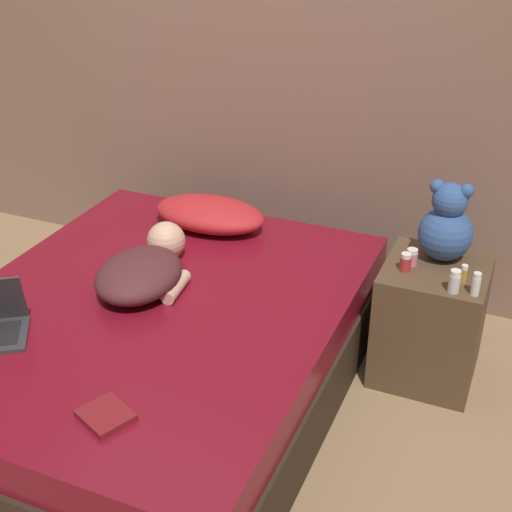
% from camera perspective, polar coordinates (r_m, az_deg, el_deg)
% --- Properties ---
extents(ground_plane, '(12.00, 12.00, 0.00)m').
position_cam_1_polar(ground_plane, '(3.38, -7.82, -10.63)').
color(ground_plane, '#937551').
extents(wall_back, '(8.00, 0.06, 2.60)m').
position_cam_1_polar(wall_back, '(3.86, 0.82, 16.34)').
color(wall_back, '#846656').
rests_on(wall_back, ground_plane).
extents(bed, '(1.62, 2.02, 0.49)m').
position_cam_1_polar(bed, '(3.23, -8.10, -7.33)').
color(bed, '#2D2319').
rests_on(bed, ground_plane).
extents(nightstand, '(0.46, 0.47, 0.57)m').
position_cam_1_polar(nightstand, '(3.40, 13.75, -5.08)').
color(nightstand, brown).
rests_on(nightstand, ground_plane).
extents(pillow, '(0.59, 0.34, 0.15)m').
position_cam_1_polar(pillow, '(3.67, -3.74, 3.39)').
color(pillow, red).
rests_on(pillow, bed).
extents(person_lying, '(0.41, 0.65, 0.18)m').
position_cam_1_polar(person_lying, '(3.19, -8.87, -0.98)').
color(person_lying, '#4C2328').
rests_on(person_lying, bed).
extents(teddy_bear, '(0.24, 0.24, 0.37)m').
position_cam_1_polar(teddy_bear, '(3.26, 15.00, 2.35)').
color(teddy_bear, '#335693').
rests_on(teddy_bear, nightstand).
extents(bottle_red, '(0.05, 0.05, 0.08)m').
position_cam_1_polar(bottle_red, '(3.18, 11.88, -0.49)').
color(bottle_red, '#B72D2D').
rests_on(bottle_red, nightstand).
extents(bottle_clear, '(0.05, 0.05, 0.10)m').
position_cam_1_polar(bottle_clear, '(3.06, 15.60, -1.98)').
color(bottle_clear, silver).
rests_on(bottle_clear, nightstand).
extents(bottle_amber, '(0.03, 0.03, 0.08)m').
position_cam_1_polar(bottle_amber, '(3.15, 16.29, -1.37)').
color(bottle_amber, gold).
rests_on(bottle_amber, nightstand).
extents(bottle_white, '(0.04, 0.04, 0.10)m').
position_cam_1_polar(bottle_white, '(3.06, 17.19, -2.17)').
color(bottle_white, white).
rests_on(bottle_white, nightstand).
extents(bottle_pink, '(0.05, 0.05, 0.08)m').
position_cam_1_polar(bottle_pink, '(3.23, 12.35, -0.09)').
color(bottle_pink, pink).
rests_on(bottle_pink, nightstand).
extents(book, '(0.21, 0.20, 0.02)m').
position_cam_1_polar(book, '(2.52, -11.93, -12.37)').
color(book, maroon).
rests_on(book, bed).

